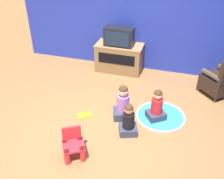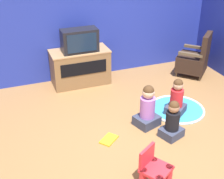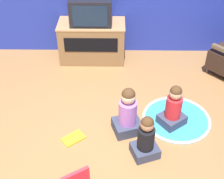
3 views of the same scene
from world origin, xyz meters
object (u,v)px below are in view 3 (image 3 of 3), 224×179
Objects in this scene: child_watching_right at (128,114)px; book at (73,138)px; child_watching_center at (146,139)px; television at (91,12)px; tv_cabinet at (92,41)px; child_watching_left at (173,108)px.

child_watching_right reaches higher than book.
television is at bearing 90.05° from child_watching_center.
television reaches higher than book.
child_watching_center is 0.94m from book.
tv_cabinet is 0.54m from television.
child_watching_center is at bearing -162.49° from child_watching_left.
tv_cabinet is 1.78× the size of child_watching_left.
tv_cabinet is 1.61× the size of child_watching_right.
child_watching_left reaches higher than child_watching_center.
child_watching_left reaches higher than book.
child_watching_left is 1.92× the size of book.
tv_cabinet is at bearing 47.62° from book.
television is at bearing 90.09° from child_watching_left.
child_watching_right is (0.55, -1.74, -0.05)m from tv_cabinet.
television is 2.05× the size of book.
tv_cabinet is 1.94m from book.
child_watching_left is 1.33m from book.
child_watching_right reaches higher than child_watching_left.
television reaches higher than child_watching_left.
child_watching_center is 1.85× the size of book.
child_watching_left is 0.66m from child_watching_center.
tv_cabinet is at bearing 89.09° from child_watching_left.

